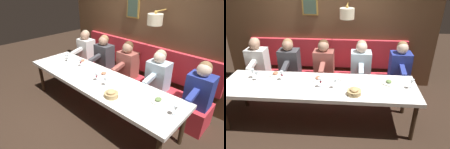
{
  "view_description": "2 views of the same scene",
  "coord_description": "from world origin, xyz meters",
  "views": [
    {
      "loc": [
        -1.97,
        -2.28,
        2.32
      ],
      "look_at": [
        0.05,
        -0.33,
        0.92
      ],
      "focal_mm": 30.05,
      "sensor_mm": 36.0,
      "label": 1
    },
    {
      "loc": [
        -2.97,
        -0.56,
        2.46
      ],
      "look_at": [
        0.05,
        -0.33,
        0.92
      ],
      "focal_mm": 33.52,
      "sensor_mm": 36.0,
      "label": 2
    }
  ],
  "objects": [
    {
      "name": "wine_glass_3",
      "position": [
        0.09,
        1.07,
        0.86
      ],
      "size": [
        0.07,
        0.07,
        0.16
      ],
      "color": "silver",
      "rests_on": "dining_table"
    },
    {
      "name": "diner_nearest",
      "position": [
        0.88,
        -1.49,
        0.82
      ],
      "size": [
        0.6,
        0.4,
        0.79
      ],
      "color": "#283893",
      "rests_on": "banquette_bench"
    },
    {
      "name": "wine_glass_4",
      "position": [
        0.01,
        -1.5,
        0.86
      ],
      "size": [
        0.07,
        0.07,
        0.16
      ],
      "color": "silver",
      "rests_on": "dining_table"
    },
    {
      "name": "wine_glass_0",
      "position": [
        -0.06,
        -0.05,
        0.86
      ],
      "size": [
        0.07,
        0.07,
        0.16
      ],
      "color": "silver",
      "rests_on": "dining_table"
    },
    {
      "name": "wine_glass_1",
      "position": [
        0.17,
        1.18,
        0.86
      ],
      "size": [
        0.07,
        0.07,
        0.16
      ],
      "color": "silver",
      "rests_on": "dining_table"
    },
    {
      "name": "place_setting_2",
      "position": [
        0.27,
        -0.42,
        0.75
      ],
      "size": [
        0.24,
        0.32,
        0.01
      ],
      "color": "silver",
      "rests_on": "dining_table"
    },
    {
      "name": "diner_middle",
      "position": [
        0.88,
        0.02,
        0.82
      ],
      "size": [
        0.6,
        0.4,
        0.79
      ],
      "color": "#934C42",
      "rests_on": "banquette_bench"
    },
    {
      "name": "bread_bowl",
      "position": [
        -0.25,
        -0.6,
        0.79
      ],
      "size": [
        0.22,
        0.22,
        0.12
      ],
      "color": "tan",
      "rests_on": "dining_table"
    },
    {
      "name": "wine_glass_5",
      "position": [
        -0.07,
        -0.29,
        0.86
      ],
      "size": [
        0.07,
        0.07,
        0.16
      ],
      "color": "silver",
      "rests_on": "dining_table"
    },
    {
      "name": "diner_near",
      "position": [
        0.88,
        -0.72,
        0.82
      ],
      "size": [
        0.6,
        0.4,
        0.79
      ],
      "color": "silver",
      "rests_on": "banquette_bench"
    },
    {
      "name": "ground_plane",
      "position": [
        0.0,
        0.0,
        0.0
      ],
      "size": [
        12.0,
        12.0,
        0.0
      ],
      "primitive_type": "plane",
      "color": "#332319"
    },
    {
      "name": "dining_table",
      "position": [
        0.0,
        0.0,
        0.68
      ],
      "size": [
        0.9,
        3.26,
        0.74
      ],
      "color": "white",
      "rests_on": "ground_plane"
    },
    {
      "name": "diner_far",
      "position": [
        0.88,
        0.74,
        0.82
      ],
      "size": [
        0.6,
        0.4,
        0.79
      ],
      "color": "#3D3D42",
      "rests_on": "banquette_bench"
    },
    {
      "name": "place_setting_1",
      "position": [
        0.31,
        0.83,
        0.75
      ],
      "size": [
        0.24,
        0.32,
        0.05
      ],
      "color": "silver",
      "rests_on": "dining_table"
    },
    {
      "name": "diner_farthest",
      "position": [
        0.88,
        1.42,
        0.82
      ],
      "size": [
        0.6,
        0.4,
        0.79
      ],
      "color": "white",
      "rests_on": "banquette_bench"
    },
    {
      "name": "place_setting_3",
      "position": [
        0.15,
        -1.17,
        0.75
      ],
      "size": [
        0.24,
        0.32,
        0.05
      ],
      "color": "silver",
      "rests_on": "dining_table"
    },
    {
      "name": "banquette_bench",
      "position": [
        0.89,
        0.0,
        0.23
      ],
      "size": [
        0.52,
        3.46,
        0.45
      ],
      "primitive_type": "cube",
      "color": "red",
      "rests_on": "ground_plane"
    },
    {
      "name": "wine_glass_2",
      "position": [
        0.13,
        0.65,
        0.86
      ],
      "size": [
        0.07,
        0.07,
        0.16
      ],
      "color": "silver",
      "rests_on": "dining_table"
    },
    {
      "name": "back_wall_panel",
      "position": [
        1.46,
        -0.0,
        1.36
      ],
      "size": [
        0.59,
        4.66,
        2.9
      ],
      "color": "brown",
      "rests_on": "ground_plane"
    },
    {
      "name": "place_setting_0",
      "position": [
        0.19,
        0.03,
        0.75
      ],
      "size": [
        0.24,
        0.32,
        0.05
      ],
      "color": "white",
      "rests_on": "dining_table"
    }
  ]
}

